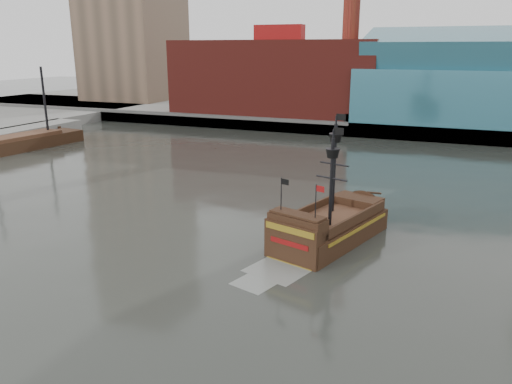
% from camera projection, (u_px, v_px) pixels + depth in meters
% --- Properties ---
extents(ground, '(400.00, 400.00, 0.00)m').
position_uv_depth(ground, '(224.00, 289.00, 33.37)').
color(ground, '#2B2E29').
rests_on(ground, ground).
extents(promenade_far, '(220.00, 60.00, 2.00)m').
position_uv_depth(promenade_far, '(397.00, 113.00, 114.93)').
color(promenade_far, slate).
rests_on(promenade_far, ground).
extents(seawall, '(220.00, 1.00, 2.60)m').
position_uv_depth(seawall, '(377.00, 131.00, 88.60)').
color(seawall, '#4C4C49').
rests_on(seawall, ground).
extents(skyline, '(149.00, 45.00, 62.00)m').
position_uv_depth(skyline, '(429.00, 1.00, 99.88)').
color(skyline, brown).
rests_on(skyline, promenade_far).
extents(pirate_ship, '(8.54, 15.56, 11.16)m').
position_uv_depth(pirate_ship, '(329.00, 230.00, 41.19)').
color(pirate_ship, black).
rests_on(pirate_ship, ground).
extents(docked_vessel, '(7.11, 21.48, 14.33)m').
position_uv_depth(docked_vessel, '(21.00, 144.00, 78.67)').
color(docked_vessel, black).
rests_on(docked_vessel, ground).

